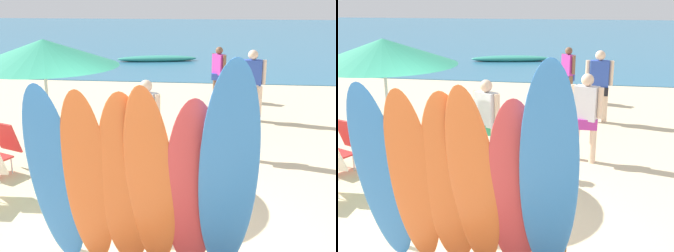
% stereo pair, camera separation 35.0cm
% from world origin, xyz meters
% --- Properties ---
extents(ground, '(60.00, 60.00, 0.00)m').
position_xyz_m(ground, '(0.00, 14.00, 0.00)').
color(ground, beige).
extents(ocean_water, '(60.00, 40.00, 0.02)m').
position_xyz_m(ocean_water, '(0.00, 30.09, 0.01)').
color(ocean_water, teal).
rests_on(ocean_water, ground).
extents(surfboard_rack, '(2.11, 0.07, 0.59)m').
position_xyz_m(surfboard_rack, '(0.00, 0.00, 0.45)').
color(surfboard_rack, brown).
rests_on(surfboard_rack, ground).
extents(surfboard_blue_0, '(0.50, 0.74, 2.14)m').
position_xyz_m(surfboard_blue_0, '(-0.82, -0.54, 1.07)').
color(surfboard_blue_0, '#337AD1').
rests_on(surfboard_blue_0, ground).
extents(surfboard_orange_1, '(0.51, 0.74, 2.09)m').
position_xyz_m(surfboard_orange_1, '(-0.49, -0.53, 1.05)').
color(surfboard_orange_1, orange).
rests_on(surfboard_orange_1, ground).
extents(surfboard_orange_2, '(0.59, 0.72, 2.07)m').
position_xyz_m(surfboard_orange_2, '(-0.12, -0.50, 1.04)').
color(surfboard_orange_2, orange).
rests_on(surfboard_orange_2, ground).
extents(surfboard_orange_3, '(0.54, 0.80, 2.15)m').
position_xyz_m(surfboard_orange_3, '(0.13, -0.56, 1.08)').
color(surfboard_orange_3, orange).
rests_on(surfboard_orange_3, ground).
extents(surfboard_red_4, '(0.59, 0.82, 2.05)m').
position_xyz_m(surfboard_red_4, '(0.53, -0.54, 1.03)').
color(surfboard_red_4, '#D13D42').
rests_on(surfboard_red_4, ground).
extents(surfboard_blue_5, '(0.57, 1.05, 2.43)m').
position_xyz_m(surfboard_blue_5, '(0.85, -0.69, 1.21)').
color(surfboard_blue_5, '#337AD1').
rests_on(surfboard_blue_5, ground).
extents(beachgoer_photographing, '(0.56, 0.34, 1.57)m').
position_xyz_m(beachgoer_photographing, '(1.22, 3.13, 0.90)').
color(beachgoer_photographing, beige).
rests_on(beachgoer_photographing, ground).
extents(beachgoer_by_water, '(0.50, 0.36, 1.51)m').
position_xyz_m(beachgoer_by_water, '(-0.42, 2.60, 0.87)').
color(beachgoer_by_water, beige).
rests_on(beachgoer_by_water, ground).
extents(beachgoer_strolling, '(0.39, 0.45, 1.48)m').
position_xyz_m(beachgoer_strolling, '(0.76, 7.77, 0.85)').
color(beachgoer_strolling, brown).
rests_on(beachgoer_strolling, ground).
extents(beachgoer_midbeach, '(0.63, 0.26, 1.65)m').
position_xyz_m(beachgoer_midbeach, '(1.52, 5.72, 0.95)').
color(beachgoer_midbeach, beige).
rests_on(beachgoer_midbeach, ground).
extents(beach_chair_blue, '(0.71, 0.79, 0.83)m').
position_xyz_m(beach_chair_blue, '(-2.80, 2.09, 0.43)').
color(beach_chair_blue, '#B7B7BC').
rests_on(beach_chair_blue, ground).
extents(beach_umbrella, '(2.20, 2.20, 2.23)m').
position_xyz_m(beach_umbrella, '(-1.79, 1.78, 2.04)').
color(beach_umbrella, silver).
rests_on(beach_umbrella, ground).
extents(distant_boat, '(3.58, 1.37, 0.28)m').
position_xyz_m(distant_boat, '(-1.96, 14.87, 0.13)').
color(distant_boat, teal).
rests_on(distant_boat, ground).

